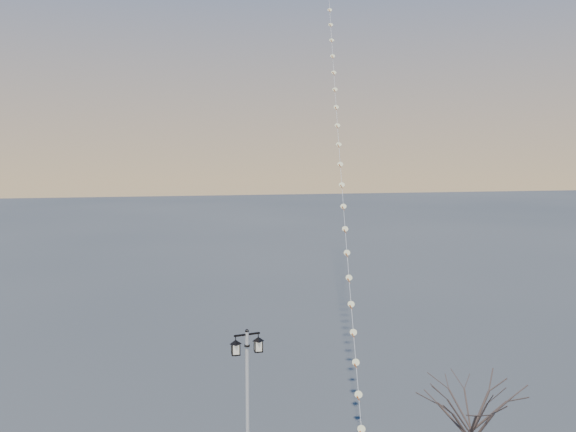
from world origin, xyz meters
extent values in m
cylinder|color=silver|center=(-2.76, 2.96, 3.00)|extent=(0.15, 0.15, 5.32)
cylinder|color=black|center=(-2.76, 2.96, 5.04)|extent=(0.23, 0.23, 0.07)
cube|color=black|center=(-2.76, 2.96, 5.49)|extent=(1.06, 0.30, 0.07)
sphere|color=black|center=(-2.76, 2.96, 5.63)|extent=(0.16, 0.16, 0.16)
pyramid|color=black|center=(-3.23, 2.86, 5.32)|extent=(0.50, 0.50, 0.16)
cube|color=beige|center=(-3.23, 2.86, 4.97)|extent=(0.29, 0.29, 0.38)
cube|color=black|center=(-3.23, 2.86, 4.75)|extent=(0.34, 0.34, 0.05)
pyramid|color=black|center=(-2.30, 3.06, 5.32)|extent=(0.50, 0.50, 0.16)
cube|color=beige|center=(-2.30, 3.06, 4.97)|extent=(0.29, 0.29, 0.38)
cube|color=black|center=(-2.30, 3.06, 4.75)|extent=(0.34, 0.34, 0.05)
cone|color=orange|center=(5.35, 19.87, 19.60)|extent=(0.09, 0.09, 0.30)
camera|label=1|loc=(-5.63, -20.11, 12.76)|focal=37.62mm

